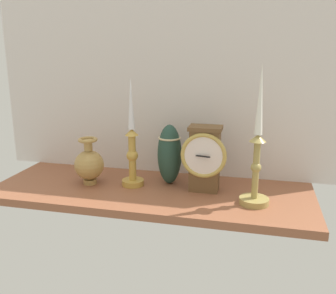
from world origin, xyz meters
The scene contains 7 objects.
ground_plane centered at (0.00, 0.00, -1.20)cm, with size 100.00×36.00×2.40cm, color brown.
back_wall centered at (0.00, 18.50, 32.50)cm, with size 120.00×2.00×65.00cm, color silver.
mantel_clock centered at (16.51, 2.45, 10.65)cm, with size 13.88×8.12×20.33cm.
candlestick_tall_left centered at (-6.51, 2.04, 11.65)cm, with size 7.11×7.11×34.33cm.
candlestick_tall_center centered at (31.92, -4.43, 13.20)cm, with size 8.41×8.41×39.30cm.
brass_vase_bulbous centered at (-20.57, -0.08, 6.75)cm, with size 9.57×9.57×15.31cm.
tall_ceramic_vase centered at (4.61, 6.47, 9.93)cm, with size 7.76×7.76×19.57cm.
Camera 1 is at (31.73, -107.69, 43.19)cm, focal length 40.55 mm.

